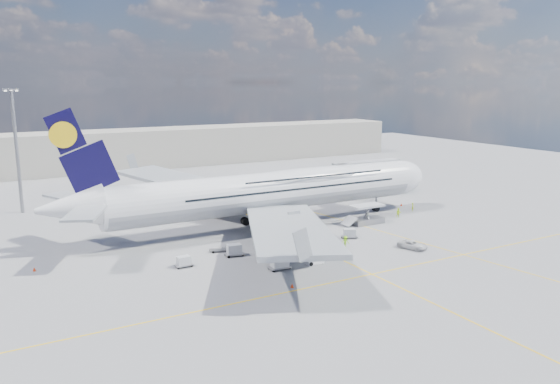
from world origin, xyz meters
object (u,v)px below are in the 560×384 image
catering_truck_inner (202,206)px  cone_wing_left_outer (169,200)px  crew_tug (345,242)px  cone_nose (401,205)px  dolly_nose_near (333,256)px  cone_wing_right_outer (292,285)px  catering_truck_outer (160,189)px  baggage_tug (315,259)px  jet_bridge (363,170)px  light_mast (17,150)px  cone_wing_left_inner (219,215)px  cargo_loader (366,217)px  cone_tail (34,269)px  airliner (272,190)px  dolly_back (184,261)px  crew_wing (316,257)px  cone_wing_right_inner (325,255)px  service_van (412,245)px  dolly_row_a (234,250)px  dolly_row_b (218,250)px  dolly_nose_far (349,233)px  crew_loader (399,213)px  crew_van (367,215)px  dolly_row_c (280,262)px  crew_nose (413,207)px

catering_truck_inner → cone_wing_left_outer: size_ratio=13.64×
crew_tug → cone_nose: bearing=55.2°
dolly_nose_near → cone_wing_right_outer: bearing=-135.2°
catering_truck_outer → cone_wing_right_outer: bearing=-57.1°
cone_nose → baggage_tug: bearing=-148.0°
jet_bridge → cone_wing_right_outer: size_ratio=32.79×
light_mast → cone_wing_left_inner: size_ratio=51.83×
cargo_loader → catering_truck_inner: size_ratio=1.15×
cone_wing_left_outer → cone_tail: (-31.91, -36.62, 0.03)m
jet_bridge → catering_truck_outer: size_ratio=3.03×
airliner → dolly_back: bearing=-147.9°
crew_wing → light_mast: bearing=18.5°
light_mast → dolly_nose_near: size_ratio=8.57×
crew_wing → cone_wing_right_outer: 11.03m
baggage_tug → catering_truck_outer: bearing=97.5°
cone_nose → cone_wing_right_inner: bearing=-148.2°
service_van → cone_nose: (19.87, 25.04, -0.39)m
light_mast → dolly_nose_near: light_mast is taller
cone_wing_left_outer → airliner: bearing=-72.5°
dolly_nose_near → jet_bridge: bearing=58.3°
light_mast → dolly_row_a: (26.43, -47.98, -12.19)m
dolly_row_a → crew_tug: 18.45m
dolly_row_b → dolly_back: size_ratio=1.10×
light_mast → catering_truck_outer: 32.47m
cargo_loader → dolly_nose_far: size_ratio=2.75×
crew_loader → catering_truck_inner: bearing=-179.9°
airliner → cone_wing_left_outer: 33.53m
service_van → dolly_nose_near: bearing=149.8°
airliner → dolly_nose_near: (-0.77, -21.10, -6.56)m
catering_truck_outer → crew_tug: 57.51m
crew_wing → dolly_row_a: bearing=33.5°
dolly_row_a → crew_van: 34.06m
dolly_back → cone_wing_left_outer: 47.12m
crew_loader → cone_wing_left_inner: size_ratio=4.02×
dolly_row_c → cone_wing_left_inner: bearing=85.4°
dolly_nose_far → cone_nose: bearing=56.9°
crew_loader → crew_tug: bearing=-120.0°
crew_van → cone_wing_right_inner: bearing=102.3°
dolly_back → cone_tail: (-19.36, 8.79, -0.58)m
dolly_nose_near → crew_loader: 29.82m
crew_loader → cone_nose: 11.03m
dolly_row_b → crew_nose: 47.23m
catering_truck_outer → crew_van: size_ratio=3.86×
cargo_loader → cone_wing_left_inner: bearing=138.9°
crew_wing → crew_nose: bearing=-77.1°
catering_truck_outer → crew_loader: catering_truck_outer is taller
airliner → service_van: 27.78m
dolly_back → cone_wing_left_inner: bearing=54.9°
jet_bridge → catering_truck_outer: (-39.64, 27.06, -5.27)m
cargo_loader → crew_tug: (-12.57, -10.65, -0.27)m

